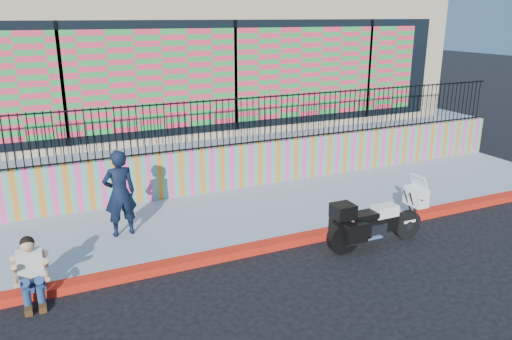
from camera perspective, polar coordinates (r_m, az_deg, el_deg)
ground at (r=10.29m, az=6.67°, el=-7.91°), size 90.00×90.00×0.00m
red_curb at (r=10.25m, az=6.68°, el=-7.53°), size 16.00×0.30×0.15m
sidewalk at (r=11.58m, az=2.47°, el=-4.44°), size 16.00×3.00×0.15m
mural_wall at (r=12.74m, az=-0.75°, el=0.60°), size 16.00×0.20×1.10m
metal_fence at (r=12.45m, az=-0.77°, el=5.67°), size 15.80×0.04×1.20m
elevated_platform at (r=17.40m, az=-7.57°, el=4.75°), size 16.00×10.00×1.25m
storefront_building at (r=16.82m, az=-7.70°, el=13.36°), size 14.00×8.06×4.00m
police_motorcycle at (r=10.03m, az=13.51°, el=-5.50°), size 2.13×0.70×1.33m
police_officer at (r=10.12m, az=-15.32°, el=-2.59°), size 0.67×0.47×1.75m
seated_man at (r=8.68m, az=-24.24°, el=-11.14°), size 0.54×0.71×1.06m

